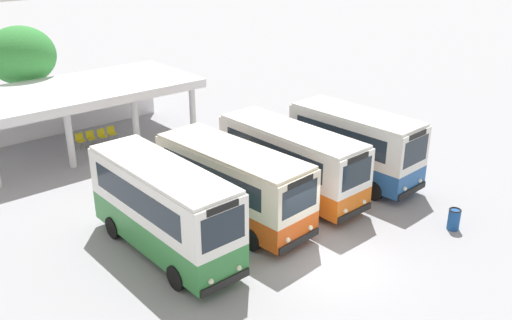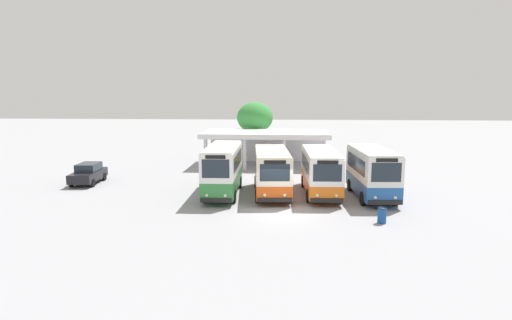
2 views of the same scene
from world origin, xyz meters
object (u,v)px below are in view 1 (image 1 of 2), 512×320
Objects in this scene: waiting_chair_fourth_seat at (112,132)px; city_bus_middle_cream at (291,159)px; litter_bin_apron at (454,219)px; city_bus_fourth_amber at (355,144)px; waiting_chair_middle_seat at (102,135)px; waiting_chair_end_by_column at (80,139)px; city_bus_second_in_row at (233,181)px; waiting_chair_second_from_end at (91,137)px; city_bus_nearest_orange at (163,206)px.

city_bus_middle_cream is at bearing -75.40° from waiting_chair_fourth_seat.
city_bus_fourth_amber is at bearing 84.28° from litter_bin_apron.
waiting_chair_middle_seat is 0.63m from waiting_chair_fourth_seat.
waiting_chair_middle_seat is (-3.66, 11.60, -1.24)m from city_bus_middle_cream.
litter_bin_apron is (7.79, -18.31, -0.07)m from waiting_chair_end_by_column.
city_bus_middle_cream is 8.86× the size of waiting_chair_fourth_seat.
city_bus_second_in_row is 8.71× the size of waiting_chair_second_from_end.
city_bus_middle_cream is 8.86× the size of waiting_chair_second_from_end.
city_bus_nearest_orange reaches higher than city_bus_second_in_row.
waiting_chair_end_by_column and waiting_chair_middle_seat have the same top height.
city_bus_nearest_orange is 8.54× the size of waiting_chair_fourth_seat.
city_bus_fourth_amber is 7.78× the size of waiting_chair_end_by_column.
litter_bin_apron is at bearing -70.23° from waiting_chair_middle_seat.
city_bus_middle_cream is 12.76m from waiting_chair_end_by_column.
city_bus_nearest_orange reaches higher than waiting_chair_middle_seat.
city_bus_fourth_amber is at bearing -62.41° from waiting_chair_fourth_seat.
waiting_chair_end_by_column is 1.87m from waiting_chair_fourth_seat.
city_bus_middle_cream reaches higher than waiting_chair_second_from_end.
city_bus_second_in_row is at bearing -92.04° from waiting_chair_fourth_seat.
city_bus_fourth_amber is 6.01m from litter_bin_apron.
city_bus_second_in_row is 11.95m from waiting_chair_fourth_seat.
city_bus_middle_cream reaches higher than waiting_chair_end_by_column.
city_bus_middle_cream is 8.86× the size of waiting_chair_end_by_column.
waiting_chair_second_from_end is 1.00× the size of waiting_chair_fourth_seat.
waiting_chair_second_from_end is 1.25m from waiting_chair_fourth_seat.
city_bus_middle_cream is (3.46, 0.22, -0.00)m from city_bus_second_in_row.
waiting_chair_fourth_seat is at bearing 87.96° from city_bus_second_in_row.
city_bus_nearest_orange reaches higher than litter_bin_apron.
city_bus_second_in_row is (3.46, 0.33, -0.16)m from city_bus_nearest_orange.
city_bus_second_in_row is 0.98× the size of city_bus_middle_cream.
waiting_chair_fourth_seat is (-6.50, 12.43, -1.35)m from city_bus_fourth_amber.
city_bus_fourth_amber reaches higher than waiting_chair_fourth_seat.
city_bus_middle_cream is 12.11m from waiting_chair_fourth_seat.
city_bus_fourth_amber reaches higher than city_bus_middle_cream.
waiting_chair_middle_seat is (-0.20, 11.82, -1.24)m from city_bus_second_in_row.
city_bus_fourth_amber is at bearing -4.58° from city_bus_second_in_row.
city_bus_middle_cream is at bearing -72.49° from waiting_chair_middle_seat.
city_bus_second_in_row is at bearing -86.05° from waiting_chair_second_from_end.
waiting_chair_second_from_end is at bearing 177.53° from waiting_chair_fourth_seat.
waiting_chair_end_by_column is at bearing 80.68° from city_bus_nearest_orange.
waiting_chair_second_from_end is 0.63m from waiting_chair_middle_seat.
litter_bin_apron is at bearing -95.72° from city_bus_fourth_amber.
city_bus_second_in_row is at bearing 5.46° from city_bus_nearest_orange.
waiting_chair_second_from_end is at bearing 169.87° from waiting_chair_middle_seat.
city_bus_second_in_row reaches higher than city_bus_middle_cream.
litter_bin_apron is (6.54, -18.19, -0.07)m from waiting_chair_middle_seat.
city_bus_fourth_amber is (3.46, -0.78, 0.11)m from city_bus_middle_cream.
litter_bin_apron is at bearing -66.42° from city_bus_middle_cream.
city_bus_second_in_row is 8.71× the size of waiting_chair_middle_seat.
waiting_chair_end_by_column is 19.90m from litter_bin_apron.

